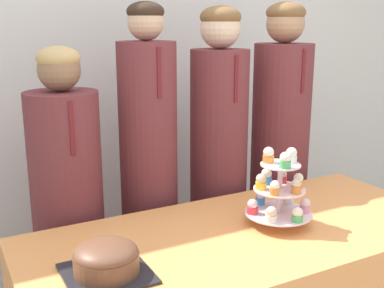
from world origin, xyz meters
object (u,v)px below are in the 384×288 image
at_px(cupcake_stand, 279,190).
at_px(student_2, 218,174).
at_px(student_1, 149,186).
at_px(round_cake, 106,259).
at_px(student_3, 279,163).
at_px(student_0, 69,221).

height_order(cupcake_stand, student_2, student_2).
height_order(student_1, student_2, student_1).
bearing_deg(round_cake, student_1, 56.71).
bearing_deg(round_cake, student_2, 38.72).
bearing_deg(cupcake_stand, student_3, 51.66).
bearing_deg(cupcake_stand, round_cake, -175.09).
distance_m(cupcake_stand, student_1, 0.68).
bearing_deg(student_2, student_0, -180.00).
relative_size(round_cake, student_2, 0.17).
bearing_deg(student_0, cupcake_stand, -40.03).
relative_size(student_0, student_2, 0.89).
bearing_deg(student_1, round_cake, -123.29).
distance_m(student_0, student_2, 0.78).
bearing_deg(round_cake, student_3, 28.44).
relative_size(student_0, student_1, 0.89).
height_order(cupcake_stand, student_0, student_0).
bearing_deg(student_0, student_2, 0.00).
height_order(cupcake_stand, student_1, student_1).
height_order(round_cake, cupcake_stand, cupcake_stand).
relative_size(student_1, student_3, 0.99).
xyz_separation_m(round_cake, student_0, (0.04, 0.65, -0.12)).
distance_m(student_2, student_3, 0.39).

